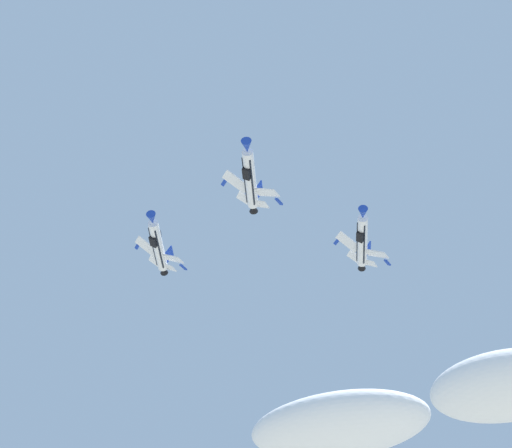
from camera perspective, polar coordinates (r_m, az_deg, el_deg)
name	(u,v)px	position (r m, az deg, el deg)	size (l,w,h in m)	color
cloud_high_distant	(508,386)	(327.77, 13.72, -8.67)	(47.93, 28.27, 19.74)	white
cloud_low_wispy	(340,425)	(464.70, 4.64, -11.00)	(81.12, 43.59, 23.55)	white
fighter_jet_lead	(250,178)	(154.81, -0.32, 2.57)	(9.38, 15.73, 5.30)	white
fighter_jet_left_wing	(362,240)	(170.37, 5.89, -0.88)	(9.13, 15.73, 5.46)	white
fighter_jet_right_wing	(158,245)	(171.98, -5.43, -1.15)	(9.10, 15.73, 5.48)	white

